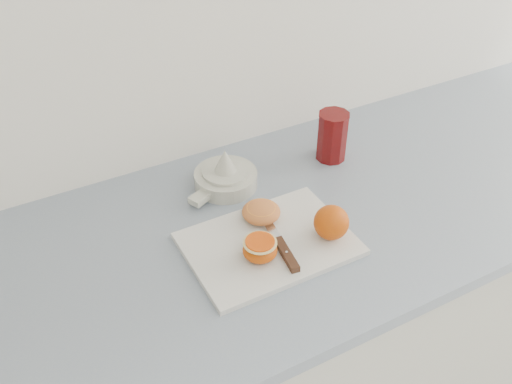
% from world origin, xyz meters
% --- Properties ---
extents(counter, '(2.29, 0.64, 0.89)m').
position_xyz_m(counter, '(-0.03, 1.70, 0.45)').
color(counter, beige).
rests_on(counter, ground).
extents(cutting_board, '(0.32, 0.23, 0.01)m').
position_xyz_m(cutting_board, '(-0.18, 1.64, 0.90)').
color(cutting_board, silver).
rests_on(cutting_board, counter).
extents(whole_orange, '(0.07, 0.07, 0.07)m').
position_xyz_m(whole_orange, '(-0.07, 1.60, 0.94)').
color(whole_orange, '#D96900').
rests_on(whole_orange, cutting_board).
extents(half_orange, '(0.07, 0.07, 0.04)m').
position_xyz_m(half_orange, '(-0.22, 1.61, 0.92)').
color(half_orange, '#D96900').
rests_on(half_orange, cutting_board).
extents(squeezed_shell, '(0.08, 0.08, 0.03)m').
position_xyz_m(squeezed_shell, '(-0.16, 1.71, 0.92)').
color(squeezed_shell, '#CC6D31').
rests_on(squeezed_shell, cutting_board).
extents(paring_knife, '(0.05, 0.21, 0.01)m').
position_xyz_m(paring_knife, '(-0.17, 1.60, 0.91)').
color(paring_knife, '#492617').
rests_on(paring_knife, cutting_board).
extents(citrus_juicer, '(0.17, 0.14, 0.09)m').
position_xyz_m(citrus_juicer, '(-0.17, 1.85, 0.92)').
color(citrus_juicer, silver).
rests_on(citrus_juicer, counter).
extents(red_tumbler, '(0.07, 0.07, 0.12)m').
position_xyz_m(red_tumbler, '(0.09, 1.84, 0.94)').
color(red_tumbler, '#620C0C').
rests_on(red_tumbler, counter).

